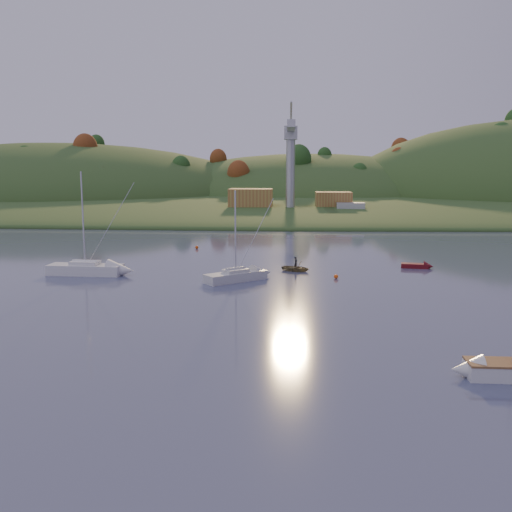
# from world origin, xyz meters

# --- Properties ---
(ground) EXTENTS (500.00, 500.00, 0.00)m
(ground) POSITION_xyz_m (0.00, 0.00, 0.00)
(ground) COLOR #353E57
(ground) RESTS_ON ground
(far_shore) EXTENTS (620.00, 220.00, 1.50)m
(far_shore) POSITION_xyz_m (0.00, 230.00, 0.00)
(far_shore) COLOR #275020
(far_shore) RESTS_ON ground
(shore_slope) EXTENTS (640.00, 150.00, 7.00)m
(shore_slope) POSITION_xyz_m (0.00, 165.00, 0.00)
(shore_slope) COLOR #275020
(shore_slope) RESTS_ON ground
(hill_left) EXTENTS (170.00, 140.00, 44.00)m
(hill_left) POSITION_xyz_m (-90.00, 200.00, 0.00)
(hill_left) COLOR #275020
(hill_left) RESTS_ON ground
(hill_center) EXTENTS (140.00, 120.00, 36.00)m
(hill_center) POSITION_xyz_m (10.00, 210.00, 0.00)
(hill_center) COLOR #275020
(hill_center) RESTS_ON ground
(hillside_trees) EXTENTS (280.00, 50.00, 32.00)m
(hillside_trees) POSITION_xyz_m (0.00, 185.00, 0.00)
(hillside_trees) COLOR #22491A
(hillside_trees) RESTS_ON ground
(wharf) EXTENTS (42.00, 16.00, 2.40)m
(wharf) POSITION_xyz_m (5.00, 122.00, 1.20)
(wharf) COLOR slate
(wharf) RESTS_ON ground
(shed_west) EXTENTS (11.00, 8.00, 4.80)m
(shed_west) POSITION_xyz_m (-8.00, 123.00, 4.80)
(shed_west) COLOR #A16535
(shed_west) RESTS_ON wharf
(shed_east) EXTENTS (9.00, 7.00, 4.00)m
(shed_east) POSITION_xyz_m (13.00, 124.00, 4.40)
(shed_east) COLOR #A16535
(shed_east) RESTS_ON wharf
(dock_crane) EXTENTS (3.20, 28.00, 20.30)m
(dock_crane) POSITION_xyz_m (2.00, 118.39, 17.17)
(dock_crane) COLOR #B7B7BC
(dock_crane) RESTS_ON wharf
(fishing_boat) EXTENTS (6.29, 2.06, 3.99)m
(fishing_boat) POSITION_xyz_m (14.49, 11.20, 0.88)
(fishing_boat) COLOR silver
(fishing_boat) RESTS_ON ground
(sailboat_near) EXTENTS (7.02, 6.27, 10.08)m
(sailboat_near) POSITION_xyz_m (-4.36, 39.89, 0.67)
(sailboat_near) COLOR silver
(sailboat_near) RESTS_ON ground
(sailboat_far) EXTENTS (8.88, 3.16, 12.11)m
(sailboat_far) POSITION_xyz_m (-22.48, 42.77, 0.77)
(sailboat_far) COLOR white
(sailboat_far) RESTS_ON ground
(canoe) EXTENTS (4.29, 3.82, 0.73)m
(canoe) POSITION_xyz_m (2.43, 46.50, 0.37)
(canoe) COLOR olive
(canoe) RESTS_ON ground
(paddler) EXTENTS (0.57, 0.65, 1.51)m
(paddler) POSITION_xyz_m (2.43, 46.50, 0.76)
(paddler) COLOR black
(paddler) RESTS_ON ground
(red_tender) EXTENTS (4.10, 2.10, 1.33)m
(red_tender) POSITION_xyz_m (18.21, 49.38, 0.28)
(red_tender) COLOR #5D0D13
(red_tender) RESTS_ON ground
(work_vessel) EXTENTS (15.98, 6.23, 4.06)m
(work_vessel) POSITION_xyz_m (16.72, 118.00, 1.45)
(work_vessel) COLOR slate
(work_vessel) RESTS_ON ground
(buoy_1) EXTENTS (0.50, 0.50, 0.50)m
(buoy_1) POSITION_xyz_m (6.95, 41.91, 0.25)
(buoy_1) COLOR #FF550D
(buoy_1) RESTS_ON ground
(buoy_2) EXTENTS (0.50, 0.50, 0.50)m
(buoy_2) POSITION_xyz_m (-12.71, 64.84, 0.25)
(buoy_2) COLOR #FF550D
(buoy_2) RESTS_ON ground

